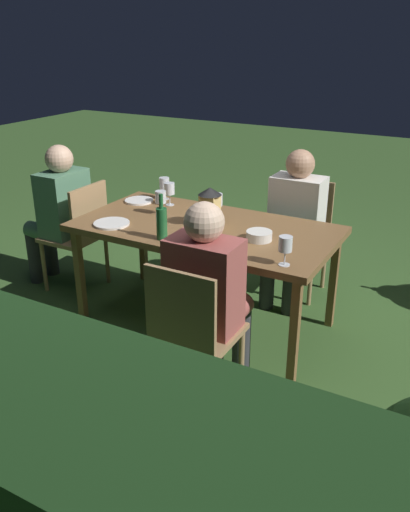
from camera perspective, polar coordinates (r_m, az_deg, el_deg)
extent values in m
plane|color=#385B28|center=(3.86, 0.00, -7.01)|extent=(16.00, 16.00, 0.00)
cube|color=brown|center=(3.55, 0.00, 2.92)|extent=(1.73, 0.91, 0.04)
cube|color=brown|center=(3.76, 13.56, -2.65)|extent=(0.05, 0.05, 0.69)
cube|color=brown|center=(4.39, -6.67, 1.66)|extent=(0.05, 0.05, 0.69)
cube|color=brown|center=(3.11, 9.54, -8.11)|extent=(0.05, 0.05, 0.69)
cube|color=brown|center=(3.84, -13.26, -2.04)|extent=(0.05, 0.05, 0.69)
cube|color=#9E7A51|center=(4.31, -13.92, 2.04)|extent=(0.40, 0.42, 0.03)
cube|color=#9E7A51|center=(4.12, -12.27, 4.52)|extent=(0.03, 0.40, 0.42)
cylinder|color=#9E7A51|center=(4.39, -16.84, -1.09)|extent=(0.03, 0.03, 0.42)
cylinder|color=#9E7A51|center=(4.62, -13.74, 0.50)|extent=(0.03, 0.03, 0.42)
cylinder|color=#9E7A51|center=(4.17, -13.52, -2.03)|extent=(0.03, 0.03, 0.42)
cylinder|color=#9E7A51|center=(4.41, -10.45, -0.31)|extent=(0.03, 0.03, 0.42)
cube|color=#4C7A5B|center=(4.27, -14.86, 5.49)|extent=(0.24, 0.38, 0.50)
sphere|color=#D1A889|center=(4.18, -15.34, 9.99)|extent=(0.21, 0.21, 0.21)
cylinder|color=#4C7A5B|center=(4.38, -16.68, 2.44)|extent=(0.36, 0.13, 0.13)
cylinder|color=#4C7A5B|center=(4.49, -15.09, 3.16)|extent=(0.36, 0.13, 0.13)
cylinder|color=#333338|center=(4.57, -17.77, -0.03)|extent=(0.11, 0.11, 0.45)
cylinder|color=#333338|center=(4.68, -16.22, 0.73)|extent=(0.11, 0.11, 0.45)
cube|color=#9E7A51|center=(4.17, 9.86, 1.67)|extent=(0.42, 0.40, 0.03)
cube|color=#9E7A51|center=(4.27, 10.92, 5.29)|extent=(0.40, 0.02, 0.42)
cylinder|color=#9E7A51|center=(4.06, 11.22, -2.51)|extent=(0.03, 0.03, 0.42)
cylinder|color=#9E7A51|center=(4.17, 6.53, -1.51)|extent=(0.03, 0.03, 0.42)
cylinder|color=#9E7A51|center=(4.36, 12.64, -0.80)|extent=(0.03, 0.03, 0.42)
cylinder|color=#9E7A51|center=(4.46, 8.23, 0.09)|extent=(0.03, 0.03, 0.42)
cube|color=white|center=(4.03, 9.82, 4.91)|extent=(0.38, 0.24, 0.50)
sphere|color=tan|center=(3.94, 10.16, 9.67)|extent=(0.21, 0.21, 0.21)
cylinder|color=white|center=(3.96, 10.13, 0.89)|extent=(0.13, 0.36, 0.13)
cylinder|color=white|center=(4.01, 7.71, 1.37)|extent=(0.13, 0.36, 0.13)
cylinder|color=#333338|center=(3.92, 9.11, -3.11)|extent=(0.11, 0.11, 0.45)
cylinder|color=#333338|center=(3.97, 6.68, -2.57)|extent=(0.11, 0.11, 0.45)
cube|color=#9E7A51|center=(2.89, -0.67, -8.17)|extent=(0.42, 0.40, 0.03)
cube|color=#9E7A51|center=(2.64, -2.71, -5.84)|extent=(0.40, 0.03, 0.42)
cylinder|color=#9E7A51|center=(3.21, -1.97, -9.41)|extent=(0.03, 0.03, 0.42)
cylinder|color=#9E7A51|center=(3.07, 3.92, -11.14)|extent=(0.03, 0.03, 0.42)
cylinder|color=#9E7A51|center=(2.98, -5.39, -12.47)|extent=(0.03, 0.03, 0.42)
cylinder|color=#9E7A51|center=(2.82, 0.88, -14.57)|extent=(0.03, 0.03, 0.42)
cube|color=#9E4C47|center=(2.81, -0.09, -2.99)|extent=(0.38, 0.24, 0.50)
sphere|color=beige|center=(2.68, -0.10, 3.64)|extent=(0.21, 0.21, 0.21)
cylinder|color=#9E4C47|center=(3.07, -0.30, -5.60)|extent=(0.13, 0.36, 0.13)
cylinder|color=#9E4C47|center=(2.99, 2.73, -6.40)|extent=(0.13, 0.36, 0.13)
cylinder|color=#333338|center=(3.31, 1.08, -8.05)|extent=(0.11, 0.11, 0.45)
cylinder|color=#333338|center=(3.24, 3.93, -8.83)|extent=(0.11, 0.11, 0.45)
cube|color=black|center=(3.54, 0.52, 3.33)|extent=(0.12, 0.12, 0.01)
cube|color=#F9D17A|center=(3.50, 0.52, 4.99)|extent=(0.11, 0.11, 0.20)
cone|color=black|center=(3.46, 0.53, 6.95)|extent=(0.15, 0.15, 0.05)
cylinder|color=#1E5B2D|center=(3.29, -4.65, 3.45)|extent=(0.07, 0.07, 0.20)
cylinder|color=#1E5B2D|center=(3.25, -4.74, 5.86)|extent=(0.03, 0.03, 0.09)
cylinder|color=silver|center=(2.98, 8.47, -0.92)|extent=(0.06, 0.06, 0.00)
cylinder|color=silver|center=(2.97, 8.52, -0.18)|extent=(0.01, 0.01, 0.08)
cylinder|color=silver|center=(2.94, 8.61, 1.30)|extent=(0.08, 0.08, 0.08)
cylinder|color=maroon|center=(2.94, 8.58, 0.87)|extent=(0.07, 0.07, 0.03)
cylinder|color=silver|center=(3.98, -3.78, 5.50)|extent=(0.06, 0.06, 0.00)
cylinder|color=silver|center=(3.97, -3.80, 6.07)|extent=(0.01, 0.01, 0.08)
cylinder|color=silver|center=(3.95, -3.83, 7.22)|extent=(0.08, 0.08, 0.08)
cylinder|color=maroon|center=(3.95, -3.82, 6.89)|extent=(0.07, 0.07, 0.03)
cylinder|color=silver|center=(4.13, -4.33, 6.12)|extent=(0.06, 0.06, 0.00)
cylinder|color=silver|center=(4.12, -4.34, 6.68)|extent=(0.01, 0.01, 0.08)
cylinder|color=silver|center=(4.09, -4.38, 7.79)|extent=(0.08, 0.08, 0.08)
cylinder|color=maroon|center=(4.10, -4.37, 7.47)|extent=(0.07, 0.07, 0.03)
cylinder|color=silver|center=(3.71, 1.28, 4.22)|extent=(0.06, 0.06, 0.00)
cylinder|color=silver|center=(3.70, 1.29, 4.83)|extent=(0.01, 0.01, 0.08)
cylinder|color=silver|center=(3.67, 1.30, 6.05)|extent=(0.08, 0.08, 0.08)
cylinder|color=maroon|center=(3.68, 1.29, 5.70)|extent=(0.07, 0.07, 0.03)
cylinder|color=silver|center=(3.79, -4.71, 4.51)|extent=(0.06, 0.06, 0.00)
cylinder|color=silver|center=(3.77, -4.73, 5.12)|extent=(0.01, 0.01, 0.08)
cylinder|color=silver|center=(3.75, -4.77, 6.32)|extent=(0.08, 0.08, 0.08)
cylinder|color=maroon|center=(3.75, -4.76, 5.97)|extent=(0.07, 0.07, 0.03)
cylinder|color=white|center=(4.08, -7.07, 5.90)|extent=(0.22, 0.22, 0.01)
cylinder|color=white|center=(3.62, -9.97, 3.45)|extent=(0.24, 0.24, 0.01)
cylinder|color=silver|center=(3.31, 5.81, 2.18)|extent=(0.16, 0.16, 0.06)
cylinder|color=#424C1E|center=(3.31, 5.82, 2.37)|extent=(0.14, 0.14, 0.02)
cylinder|color=silver|center=(3.15, 3.02, 1.14)|extent=(0.15, 0.15, 0.05)
cylinder|color=tan|center=(3.15, 3.02, 1.33)|extent=(0.13, 0.13, 0.02)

